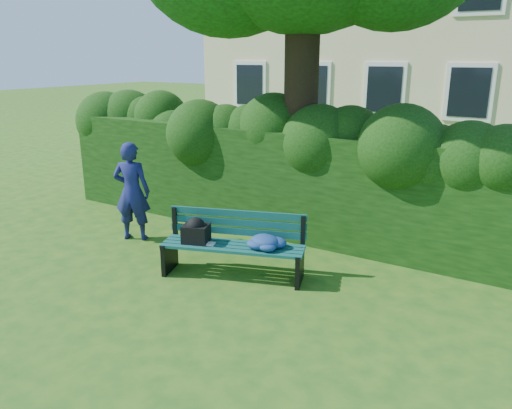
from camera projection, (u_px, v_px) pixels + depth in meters
The scene contains 4 objects.
ground at pixel (233, 281), 6.88m from camera, with size 80.00×80.00×0.00m, color #225818.
hedge at pixel (305, 184), 8.42m from camera, with size 10.00×1.00×1.80m.
park_bench at pixel (235, 242), 6.92m from camera, with size 2.05×1.16×0.89m.
man_reading at pixel (132, 191), 8.24m from camera, with size 0.60×0.40×1.66m, color navy.
Camera 1 is at (3.56, -5.20, 2.99)m, focal length 35.00 mm.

